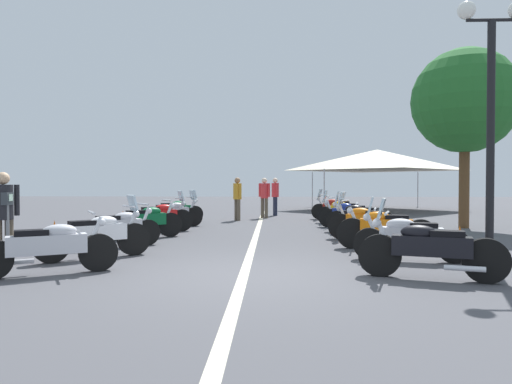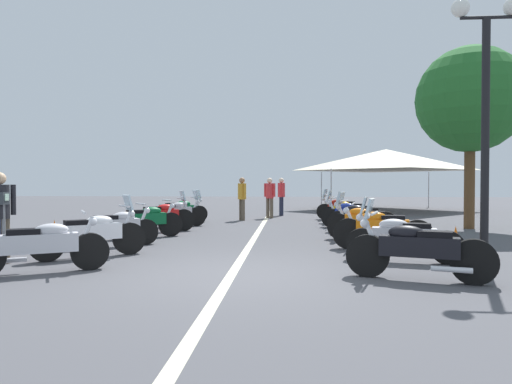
% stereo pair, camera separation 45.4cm
% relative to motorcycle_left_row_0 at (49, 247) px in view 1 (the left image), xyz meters
% --- Properties ---
extents(ground_plane, '(80.00, 80.00, 0.00)m').
position_rel_motorcycle_left_row_0_xyz_m(ground_plane, '(0.14, -3.06, -0.45)').
color(ground_plane, '#4C4C51').
extents(lane_centre_stripe, '(21.89, 0.16, 0.01)m').
position_rel_motorcycle_left_row_0_xyz_m(lane_centre_stripe, '(5.40, -3.06, -0.45)').
color(lane_centre_stripe, beige).
rests_on(lane_centre_stripe, ground_plane).
extents(motorcycle_left_row_0, '(1.19, 1.93, 0.99)m').
position_rel_motorcycle_left_row_0_xyz_m(motorcycle_left_row_0, '(0.00, 0.00, 0.00)').
color(motorcycle_left_row_0, black).
rests_on(motorcycle_left_row_0, ground_plane).
extents(motorcycle_left_row_1, '(1.47, 1.81, 1.21)m').
position_rel_motorcycle_left_row_0_xyz_m(motorcycle_left_row_1, '(1.56, -0.15, 0.02)').
color(motorcycle_left_row_1, black).
rests_on(motorcycle_left_row_1, ground_plane).
extents(motorcycle_left_row_2, '(1.33, 1.64, 0.98)m').
position_rel_motorcycle_left_row_0_xyz_m(motorcycle_left_row_2, '(3.05, -0.07, -0.01)').
color(motorcycle_left_row_2, black).
rests_on(motorcycle_left_row_2, ground_plane).
extents(motorcycle_left_row_3, '(1.34, 1.74, 1.00)m').
position_rel_motorcycle_left_row_0_xyz_m(motorcycle_left_row_3, '(4.74, -0.20, 0.01)').
color(motorcycle_left_row_3, black).
rests_on(motorcycle_left_row_3, ground_plane).
extents(motorcycle_left_row_4, '(1.13, 1.91, 1.22)m').
position_rel_motorcycle_left_row_0_xyz_m(motorcycle_left_row_4, '(6.18, -0.20, 0.02)').
color(motorcycle_left_row_4, black).
rests_on(motorcycle_left_row_4, ground_plane).
extents(motorcycle_left_row_5, '(1.16, 1.95, 1.21)m').
position_rel_motorcycle_left_row_0_xyz_m(motorcycle_left_row_5, '(7.74, -0.23, 0.01)').
color(motorcycle_left_row_5, black).
rests_on(motorcycle_left_row_5, ground_plane).
extents(motorcycle_left_row_6, '(1.14, 1.97, 1.19)m').
position_rel_motorcycle_left_row_0_xyz_m(motorcycle_left_row_6, '(9.27, -0.01, 0.01)').
color(motorcycle_left_row_6, black).
rests_on(motorcycle_left_row_6, ground_plane).
extents(motorcycle_right_row_0, '(0.93, 2.08, 1.22)m').
position_rel_motorcycle_left_row_0_xyz_m(motorcycle_right_row_0, '(-0.10, -5.86, 0.02)').
color(motorcycle_right_row_0, black).
rests_on(motorcycle_right_row_0, ground_plane).
extents(motorcycle_right_row_1, '(0.84, 2.06, 1.19)m').
position_rel_motorcycle_left_row_0_xyz_m(motorcycle_right_row_1, '(1.49, -6.03, 0.01)').
color(motorcycle_right_row_1, black).
rests_on(motorcycle_right_row_1, ground_plane).
extents(motorcycle_right_row_2, '(0.81, 2.09, 1.02)m').
position_rel_motorcycle_left_row_0_xyz_m(motorcycle_right_row_2, '(2.96, -5.95, 0.02)').
color(motorcycle_right_row_2, black).
rests_on(motorcycle_right_row_2, ground_plane).
extents(motorcycle_right_row_3, '(1.01, 1.89, 1.22)m').
position_rel_motorcycle_left_row_0_xyz_m(motorcycle_right_row_3, '(4.52, -5.87, 0.02)').
color(motorcycle_right_row_3, black).
rests_on(motorcycle_right_row_3, ground_plane).
extents(motorcycle_right_row_4, '(0.82, 1.98, 1.20)m').
position_rel_motorcycle_left_row_0_xyz_m(motorcycle_right_row_4, '(6.30, -6.03, 0.01)').
color(motorcycle_right_row_4, black).
rests_on(motorcycle_right_row_4, ground_plane).
extents(motorcycle_right_row_5, '(1.02, 1.93, 0.99)m').
position_rel_motorcycle_left_row_0_xyz_m(motorcycle_right_row_5, '(7.66, -5.97, -0.00)').
color(motorcycle_right_row_5, black).
rests_on(motorcycle_right_row_5, ground_plane).
extents(motorcycle_right_row_6, '(0.84, 1.93, 1.19)m').
position_rel_motorcycle_left_row_0_xyz_m(motorcycle_right_row_6, '(9.22, -6.02, 0.00)').
color(motorcycle_right_row_6, black).
rests_on(motorcycle_right_row_6, ground_plane).
extents(motorcycle_right_row_7, '(0.96, 1.96, 1.20)m').
position_rel_motorcycle_left_row_0_xyz_m(motorcycle_right_row_7, '(10.89, -6.00, 0.01)').
color(motorcycle_right_row_7, black).
rests_on(motorcycle_right_row_7, ground_plane).
extents(street_lamp_twin_globe, '(0.32, 1.22, 4.72)m').
position_rel_motorcycle_left_row_0_xyz_m(street_lamp_twin_globe, '(1.38, -7.44, 2.79)').
color(street_lamp_twin_globe, black).
rests_on(street_lamp_twin_globe, ground_plane).
extents(parking_meter, '(0.19, 0.14, 1.29)m').
position_rel_motorcycle_left_row_0_xyz_m(parking_meter, '(0.69, 1.06, 0.45)').
color(parking_meter, slate).
rests_on(parking_meter, ground_plane).
extents(traffic_cone_0, '(0.36, 0.36, 0.61)m').
position_rel_motorcycle_left_row_0_xyz_m(traffic_cone_0, '(2.97, 1.34, -0.16)').
color(traffic_cone_0, orange).
rests_on(traffic_cone_0, ground_plane).
extents(traffic_cone_1, '(0.36, 0.36, 0.61)m').
position_rel_motorcycle_left_row_0_xyz_m(traffic_cone_1, '(2.12, -7.21, -0.16)').
color(traffic_cone_1, orange).
rests_on(traffic_cone_1, ground_plane).
extents(traffic_cone_2, '(0.36, 0.36, 0.61)m').
position_rel_motorcycle_left_row_0_xyz_m(traffic_cone_2, '(6.56, 0.99, -0.16)').
color(traffic_cone_2, orange).
rests_on(traffic_cone_2, ground_plane).
extents(bystander_0, '(0.51, 0.32, 1.66)m').
position_rel_motorcycle_left_row_0_xyz_m(bystander_0, '(13.11, -3.63, 0.52)').
color(bystander_0, '#1E2338').
rests_on(bystander_0, ground_plane).
extents(bystander_2, '(0.32, 0.47, 1.65)m').
position_rel_motorcycle_left_row_0_xyz_m(bystander_2, '(11.64, -3.18, 0.51)').
color(bystander_2, brown).
rests_on(bystander_2, ground_plane).
extents(bystander_3, '(0.45, 0.34, 1.65)m').
position_rel_motorcycle_left_row_0_xyz_m(bystander_3, '(10.42, -2.17, 0.51)').
color(bystander_3, brown).
rests_on(bystander_3, ground_plane).
extents(bystander_4, '(0.40, 0.41, 1.64)m').
position_rel_motorcycle_left_row_0_xyz_m(bystander_4, '(0.76, 1.18, 0.51)').
color(bystander_4, brown).
rests_on(bystander_4, ground_plane).
extents(roadside_tree_0, '(3.32, 3.32, 5.74)m').
position_rel_motorcycle_left_row_0_xyz_m(roadside_tree_0, '(7.84, -9.66, 3.60)').
color(roadside_tree_0, brown).
rests_on(roadside_tree_0, ground_plane).
extents(event_tent, '(6.95, 6.95, 3.20)m').
position_rel_motorcycle_left_row_0_xyz_m(event_tent, '(17.34, -9.04, 2.20)').
color(event_tent, beige).
rests_on(event_tent, ground_plane).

